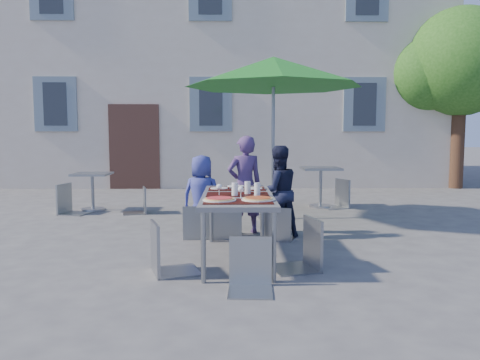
{
  "coord_description": "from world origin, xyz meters",
  "views": [
    {
      "loc": [
        0.54,
        -4.77,
        1.44
      ],
      "look_at": [
        0.65,
        1.41,
        0.83
      ],
      "focal_mm": 35.0,
      "sensor_mm": 36.0,
      "label": 1
    }
  ],
  "objects_px": {
    "child_1": "(245,185)",
    "chair_0": "(197,202)",
    "child_2": "(278,192)",
    "pizza_near_right": "(258,199)",
    "chair_1": "(225,200)",
    "dining_table": "(237,199)",
    "bg_chair_l_0": "(69,180)",
    "chair_2": "(279,203)",
    "patio_umbrella": "(273,73)",
    "child_0": "(202,196)",
    "pizza_near_left": "(219,199)",
    "bg_chair_r_1": "(338,176)",
    "cafe_table_1": "(321,179)",
    "bg_chair_l_1": "(257,180)",
    "chair_4": "(304,212)",
    "bg_chair_r_0": "(139,184)",
    "chair_5": "(250,233)",
    "cafe_table_0": "(92,186)",
    "chair_3": "(165,216)"
  },
  "relations": [
    {
      "from": "pizza_near_right",
      "to": "bg_chair_r_0",
      "type": "height_order",
      "value": "bg_chair_r_0"
    },
    {
      "from": "child_1",
      "to": "chair_0",
      "type": "xyz_separation_m",
      "value": [
        -0.67,
        -0.33,
        -0.2
      ]
    },
    {
      "from": "child_1",
      "to": "pizza_near_left",
      "type": "bearing_deg",
      "value": 64.92
    },
    {
      "from": "bg_chair_r_1",
      "to": "chair_0",
      "type": "bearing_deg",
      "value": -133.82
    },
    {
      "from": "child_1",
      "to": "chair_0",
      "type": "distance_m",
      "value": 0.77
    },
    {
      "from": "chair_0",
      "to": "chair_2",
      "type": "xyz_separation_m",
      "value": [
        1.13,
        -0.11,
        -0.01
      ]
    },
    {
      "from": "child_0",
      "to": "chair_1",
      "type": "distance_m",
      "value": 0.34
    },
    {
      "from": "bg_chair_r_0",
      "to": "cafe_table_1",
      "type": "height_order",
      "value": "bg_chair_r_0"
    },
    {
      "from": "chair_0",
      "to": "patio_umbrella",
      "type": "relative_size",
      "value": 0.3
    },
    {
      "from": "chair_1",
      "to": "chair_5",
      "type": "height_order",
      "value": "chair_1"
    },
    {
      "from": "dining_table",
      "to": "bg_chair_l_1",
      "type": "height_order",
      "value": "bg_chair_l_1"
    },
    {
      "from": "chair_1",
      "to": "child_1",
      "type": "bearing_deg",
      "value": 50.39
    },
    {
      "from": "chair_0",
      "to": "bg_chair_r_0",
      "type": "bearing_deg",
      "value": 120.14
    },
    {
      "from": "pizza_near_right",
      "to": "cafe_table_1",
      "type": "height_order",
      "value": "cafe_table_1"
    },
    {
      "from": "chair_1",
      "to": "dining_table",
      "type": "bearing_deg",
      "value": -81.92
    },
    {
      "from": "cafe_table_0",
      "to": "bg_chair_r_0",
      "type": "xyz_separation_m",
      "value": [
        0.94,
        -0.35,
        0.06
      ]
    },
    {
      "from": "child_2",
      "to": "chair_0",
      "type": "xyz_separation_m",
      "value": [
        -1.12,
        -0.07,
        -0.13
      ]
    },
    {
      "from": "cafe_table_0",
      "to": "bg_chair_l_1",
      "type": "height_order",
      "value": "bg_chair_l_1"
    },
    {
      "from": "chair_0",
      "to": "chair_4",
      "type": "distance_m",
      "value": 1.94
    },
    {
      "from": "child_1",
      "to": "bg_chair_l_0",
      "type": "bearing_deg",
      "value": -44.47
    },
    {
      "from": "child_2",
      "to": "patio_umbrella",
      "type": "height_order",
      "value": "patio_umbrella"
    },
    {
      "from": "chair_1",
      "to": "cafe_table_0",
      "type": "bearing_deg",
      "value": 136.29
    },
    {
      "from": "dining_table",
      "to": "pizza_near_right",
      "type": "distance_m",
      "value": 0.53
    },
    {
      "from": "bg_chair_l_0",
      "to": "chair_3",
      "type": "bearing_deg",
      "value": -58.44
    },
    {
      "from": "pizza_near_left",
      "to": "chair_2",
      "type": "bearing_deg",
      "value": 62.34
    },
    {
      "from": "child_1",
      "to": "child_0",
      "type": "bearing_deg",
      "value": 6.41
    },
    {
      "from": "pizza_near_right",
      "to": "cafe_table_1",
      "type": "xyz_separation_m",
      "value": [
        1.47,
        4.28,
        -0.22
      ]
    },
    {
      "from": "pizza_near_right",
      "to": "bg_chair_l_0",
      "type": "distance_m",
      "value": 4.82
    },
    {
      "from": "pizza_near_left",
      "to": "bg_chair_r_1",
      "type": "height_order",
      "value": "bg_chair_r_1"
    },
    {
      "from": "child_2",
      "to": "pizza_near_right",
      "type": "bearing_deg",
      "value": 59.75
    },
    {
      "from": "dining_table",
      "to": "bg_chair_l_0",
      "type": "height_order",
      "value": "bg_chair_l_0"
    },
    {
      "from": "dining_table",
      "to": "chair_0",
      "type": "relative_size",
      "value": 2.1
    },
    {
      "from": "pizza_near_right",
      "to": "chair_2",
      "type": "xyz_separation_m",
      "value": [
        0.37,
        1.45,
        -0.26
      ]
    },
    {
      "from": "chair_2",
      "to": "bg_chair_r_0",
      "type": "xyz_separation_m",
      "value": [
        -2.33,
        2.18,
        0.02
      ]
    },
    {
      "from": "patio_umbrella",
      "to": "bg_chair_r_1",
      "type": "height_order",
      "value": "patio_umbrella"
    },
    {
      "from": "chair_1",
      "to": "chair_2",
      "type": "xyz_separation_m",
      "value": [
        0.73,
        -0.11,
        -0.04
      ]
    },
    {
      "from": "chair_4",
      "to": "bg_chair_l_0",
      "type": "xyz_separation_m",
      "value": [
        -3.7,
        3.52,
        -0.0
      ]
    },
    {
      "from": "bg_chair_l_1",
      "to": "bg_chair_r_1",
      "type": "distance_m",
      "value": 1.59
    },
    {
      "from": "child_2",
      "to": "chair_2",
      "type": "distance_m",
      "value": 0.23
    },
    {
      "from": "dining_table",
      "to": "cafe_table_1",
      "type": "height_order",
      "value": "cafe_table_1"
    },
    {
      "from": "patio_umbrella",
      "to": "bg_chair_r_0",
      "type": "relative_size",
      "value": 3.26
    },
    {
      "from": "chair_0",
      "to": "dining_table",
      "type": "bearing_deg",
      "value": -63.31
    },
    {
      "from": "bg_chair_r_0",
      "to": "bg_chair_r_1",
      "type": "distance_m",
      "value": 3.81
    },
    {
      "from": "child_2",
      "to": "chair_4",
      "type": "distance_m",
      "value": 1.56
    },
    {
      "from": "chair_2",
      "to": "patio_umbrella",
      "type": "bearing_deg",
      "value": 88.29
    },
    {
      "from": "child_0",
      "to": "child_1",
      "type": "relative_size",
      "value": 0.81
    },
    {
      "from": "chair_5",
      "to": "bg_chair_l_0",
      "type": "xyz_separation_m",
      "value": [
        -3.1,
        4.17,
        0.08
      ]
    },
    {
      "from": "pizza_near_right",
      "to": "chair_2",
      "type": "height_order",
      "value": "chair_2"
    },
    {
      "from": "child_1",
      "to": "chair_1",
      "type": "bearing_deg",
      "value": 34.65
    },
    {
      "from": "chair_1",
      "to": "bg_chair_r_0",
      "type": "xyz_separation_m",
      "value": [
        -1.59,
        2.08,
        -0.01
      ]
    }
  ]
}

